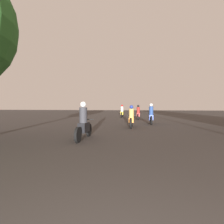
{
  "coord_description": "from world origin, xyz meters",
  "views": [
    {
      "loc": [
        0.09,
        -0.57,
        1.37
      ],
      "look_at": [
        -2.73,
        17.21,
        0.78
      ],
      "focal_mm": 28.0,
      "sensor_mm": 36.0,
      "label": 1
    }
  ],
  "objects_px": {
    "motorcycle_black": "(84,124)",
    "motorcycle_blue": "(151,116)",
    "motorcycle_orange": "(131,118)",
    "motorcycle_yellow": "(122,112)",
    "motorcycle_red": "(138,114)"
  },
  "relations": [
    {
      "from": "motorcycle_black",
      "to": "motorcycle_blue",
      "type": "height_order",
      "value": "motorcycle_blue"
    },
    {
      "from": "motorcycle_black",
      "to": "motorcycle_blue",
      "type": "relative_size",
      "value": 1.06
    },
    {
      "from": "motorcycle_orange",
      "to": "motorcycle_yellow",
      "type": "distance_m",
      "value": 10.42
    },
    {
      "from": "motorcycle_blue",
      "to": "motorcycle_red",
      "type": "relative_size",
      "value": 0.91
    },
    {
      "from": "motorcycle_yellow",
      "to": "motorcycle_blue",
      "type": "bearing_deg",
      "value": -75.06
    },
    {
      "from": "motorcycle_blue",
      "to": "motorcycle_orange",
      "type": "bearing_deg",
      "value": -119.44
    },
    {
      "from": "motorcycle_blue",
      "to": "motorcycle_yellow",
      "type": "relative_size",
      "value": 0.97
    },
    {
      "from": "motorcycle_red",
      "to": "motorcycle_orange",
      "type": "bearing_deg",
      "value": -84.16
    },
    {
      "from": "motorcycle_black",
      "to": "motorcycle_red",
      "type": "bearing_deg",
      "value": 76.21
    },
    {
      "from": "motorcycle_black",
      "to": "motorcycle_red",
      "type": "xyz_separation_m",
      "value": [
        2.15,
        11.48,
        -0.02
      ]
    },
    {
      "from": "motorcycle_black",
      "to": "motorcycle_orange",
      "type": "relative_size",
      "value": 0.99
    },
    {
      "from": "motorcycle_black",
      "to": "motorcycle_yellow",
      "type": "xyz_separation_m",
      "value": [
        0.13,
        14.73,
        -0.01
      ]
    },
    {
      "from": "motorcycle_black",
      "to": "motorcycle_blue",
      "type": "xyz_separation_m",
      "value": [
        3.17,
        6.81,
        0.0
      ]
    },
    {
      "from": "motorcycle_blue",
      "to": "motorcycle_red",
      "type": "bearing_deg",
      "value": 103.42
    },
    {
      "from": "motorcycle_yellow",
      "to": "motorcycle_orange",
      "type": "bearing_deg",
      "value": -86.99
    }
  ]
}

